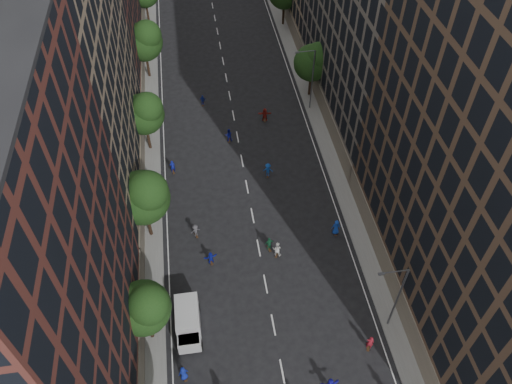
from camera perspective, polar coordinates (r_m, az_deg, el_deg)
ground at (r=64.86m, az=-2.07°, el=6.02°), size 240.00×240.00×0.00m
sidewalk_left at (r=70.78m, az=-12.65°, el=8.92°), size 4.00×105.00×0.15m
sidewalk_right at (r=72.45m, az=6.79°, el=10.83°), size 4.00×105.00×0.15m
bldg_left_b at (r=52.49m, az=-23.57°, el=13.91°), size 14.00×26.00×34.00m
tree_left_1 at (r=43.84m, az=-12.60°, el=-12.70°), size 4.80×4.80×8.21m
tree_left_2 at (r=50.41m, az=-12.70°, el=-0.44°), size 5.60×5.60×9.45m
tree_left_3 at (r=61.17m, az=-12.62°, el=8.87°), size 5.00×5.00×8.58m
tree_left_4 at (r=74.32m, az=-12.63°, el=16.60°), size 5.40×5.40×9.08m
tree_right_a at (r=69.46m, az=6.63°, el=14.65°), size 5.00×5.00×8.39m
streetlamp_near at (r=45.49m, az=15.74°, el=-11.28°), size 2.64×0.22×9.06m
streetlamp_far at (r=67.18m, az=6.29°, el=12.97°), size 2.64×0.22×9.06m
cargo_van at (r=47.31m, az=-7.77°, el=-14.52°), size 2.31×4.89×2.59m
skater_0 at (r=45.81m, az=-8.29°, el=-19.84°), size 0.99×0.80×1.76m
skater_4 at (r=48.25m, az=-8.62°, el=-13.96°), size 1.05×0.59×1.69m
skater_7 at (r=47.60m, az=12.88°, el=-16.44°), size 0.78×0.66×1.83m
skater_8 at (r=51.80m, az=2.40°, el=-6.56°), size 1.13×1.01×1.92m
skater_9 at (r=53.79m, az=-6.94°, el=-4.43°), size 1.20×0.92×1.65m
skater_10 at (r=52.27m, az=1.52°, el=-5.96°), size 1.11×0.64×1.79m
skater_11 at (r=51.57m, az=-5.19°, el=-7.53°), size 1.47×0.74×1.52m
skater_12 at (r=54.18m, az=9.13°, el=-4.03°), size 0.97×0.65×1.93m
skater_13 at (r=60.69m, az=-9.52°, el=2.87°), size 0.72×0.55×1.78m
skater_14 at (r=64.14m, az=-3.14°, el=6.48°), size 0.92×0.73×1.82m
skater_15 at (r=59.41m, az=1.37°, el=2.51°), size 1.33×0.97×1.85m
skater_16 at (r=70.41m, az=-6.10°, el=10.37°), size 0.95×0.61×1.51m
skater_17 at (r=67.17m, az=1.01°, el=8.80°), size 1.83×0.77×1.92m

